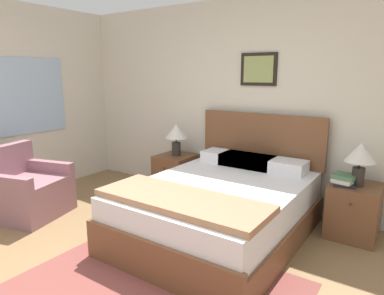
{
  "coord_description": "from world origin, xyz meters",
  "views": [
    {
      "loc": [
        1.9,
        -1.33,
        1.67
      ],
      "look_at": [
        -0.02,
        1.47,
        0.94
      ],
      "focal_mm": 32.0,
      "sensor_mm": 36.0,
      "label": 1
    }
  ],
  "objects_px": {
    "bed": "(221,205)",
    "nightstand_by_door": "(354,211)",
    "nightstand_near_window": "(176,174)",
    "armchair": "(27,192)",
    "table_lamp_by_door": "(360,156)",
    "table_lamp_near_window": "(176,133)"
  },
  "relations": [
    {
      "from": "nightstand_by_door",
      "to": "table_lamp_near_window",
      "type": "distance_m",
      "value": 2.37
    },
    {
      "from": "armchair",
      "to": "table_lamp_by_door",
      "type": "bearing_deg",
      "value": 100.2
    },
    {
      "from": "armchair",
      "to": "table_lamp_by_door",
      "type": "relative_size",
      "value": 2.14
    },
    {
      "from": "bed",
      "to": "armchair",
      "type": "height_order",
      "value": "bed"
    },
    {
      "from": "bed",
      "to": "armchair",
      "type": "xyz_separation_m",
      "value": [
        -2.17,
        -0.86,
        -0.03
      ]
    },
    {
      "from": "nightstand_near_window",
      "to": "nightstand_by_door",
      "type": "bearing_deg",
      "value": 0.0
    },
    {
      "from": "nightstand_near_window",
      "to": "armchair",
      "type": "bearing_deg",
      "value": -122.27
    },
    {
      "from": "armchair",
      "to": "nightstand_near_window",
      "type": "distance_m",
      "value": 1.91
    },
    {
      "from": "bed",
      "to": "armchair",
      "type": "distance_m",
      "value": 2.34
    },
    {
      "from": "nightstand_by_door",
      "to": "table_lamp_by_door",
      "type": "xyz_separation_m",
      "value": [
        0.01,
        -0.01,
        0.59
      ]
    },
    {
      "from": "bed",
      "to": "nightstand_by_door",
      "type": "distance_m",
      "value": 1.38
    },
    {
      "from": "armchair",
      "to": "bed",
      "type": "bearing_deg",
      "value": 96.05
    },
    {
      "from": "armchair",
      "to": "table_lamp_by_door",
      "type": "xyz_separation_m",
      "value": [
        3.34,
        1.61,
        0.58
      ]
    },
    {
      "from": "nightstand_near_window",
      "to": "table_lamp_by_door",
      "type": "bearing_deg",
      "value": -0.16
    },
    {
      "from": "table_lamp_by_door",
      "to": "armchair",
      "type": "bearing_deg",
      "value": -154.28
    },
    {
      "from": "bed",
      "to": "table_lamp_by_door",
      "type": "distance_m",
      "value": 1.49
    },
    {
      "from": "table_lamp_near_window",
      "to": "armchair",
      "type": "bearing_deg",
      "value": -122.74
    },
    {
      "from": "nightstand_near_window",
      "to": "bed",
      "type": "bearing_deg",
      "value": -33.21
    },
    {
      "from": "bed",
      "to": "nightstand_by_door",
      "type": "relative_size",
      "value": 3.75
    },
    {
      "from": "nightstand_near_window",
      "to": "table_lamp_near_window",
      "type": "distance_m",
      "value": 0.59
    },
    {
      "from": "bed",
      "to": "armchair",
      "type": "relative_size",
      "value": 2.21
    },
    {
      "from": "nightstand_by_door",
      "to": "table_lamp_near_window",
      "type": "bearing_deg",
      "value": -179.84
    }
  ]
}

